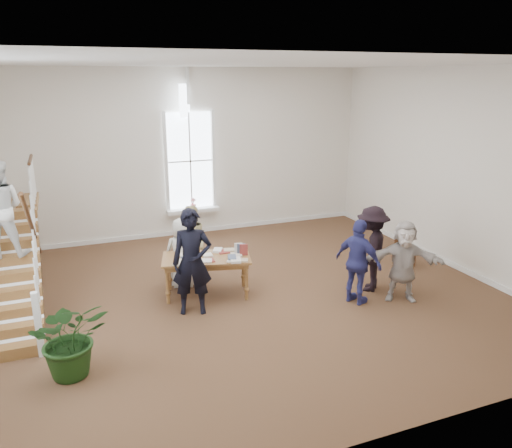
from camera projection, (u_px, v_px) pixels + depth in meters
name	position (u px, v px, depth m)	size (l,w,h in m)	color
ground	(248.00, 295.00, 10.15)	(10.00, 10.00, 0.00)	#4A321D
room_shell	(193.00, 220.00, 13.95)	(10.49, 10.00, 10.00)	silver
staircase	(3.00, 232.00, 8.83)	(1.10, 4.10, 2.92)	brown
library_table	(207.00, 261.00, 9.95)	(1.90, 1.28, 0.88)	brown
police_officer	(192.00, 262.00, 9.14)	(0.73, 0.48, 2.00)	black
elderly_woman	(182.00, 253.00, 10.36)	(0.73, 0.47, 1.49)	beige
person_yellow	(190.00, 241.00, 10.89)	(0.78, 0.61, 1.61)	tan
woman_cluster_a	(358.00, 262.00, 9.57)	(0.99, 0.41, 1.69)	navy
woman_cluster_b	(372.00, 249.00, 10.17)	(1.15, 0.66, 1.78)	black
woman_cluster_c	(403.00, 261.00, 9.72)	(1.50, 0.48, 1.62)	beige
floor_plant	(71.00, 338.00, 7.29)	(1.10, 0.95, 1.22)	#163310
side_chair	(404.00, 245.00, 11.60)	(0.44, 0.44, 0.89)	#3A240F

